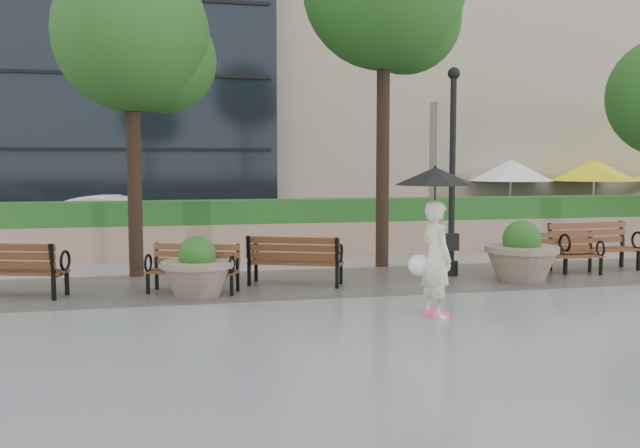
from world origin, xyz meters
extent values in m
plane|color=gray|center=(0.00, 0.00, 0.00)|extent=(100.00, 100.00, 0.00)
cube|color=#383330|center=(0.00, 3.00, 0.01)|extent=(28.00, 3.20, 0.01)
cube|color=tan|center=(0.00, 7.00, 0.40)|extent=(24.00, 0.80, 0.80)
cube|color=#26511B|center=(0.00, 7.00, 1.08)|extent=(24.00, 0.75, 0.55)
cube|color=tan|center=(9.50, 10.00, 2.00)|extent=(10.00, 0.60, 4.00)
cube|color=#26511B|center=(9.00, 7.80, 0.45)|extent=(8.00, 0.50, 0.90)
cube|color=black|center=(0.00, 11.00, 0.00)|extent=(40.00, 7.00, 0.00)
cube|color=tan|center=(10.00, 23.00, 10.00)|extent=(18.00, 10.00, 20.00)
cube|color=brown|center=(-5.81, 2.73, 0.43)|extent=(1.82, 1.03, 0.05)
cube|color=brown|center=(-5.90, 2.47, 0.73)|extent=(1.69, 0.65, 0.41)
cube|color=black|center=(-5.82, 2.70, 0.22)|extent=(1.85, 1.12, 0.44)
torus|color=black|center=(-4.98, 2.64, 0.60)|extent=(0.16, 0.36, 0.36)
cube|color=brown|center=(-2.88, 2.41, 0.38)|extent=(1.61, 0.97, 0.04)
cube|color=brown|center=(-2.80, 2.63, 0.64)|extent=(1.49, 0.63, 0.36)
cube|color=black|center=(-2.88, 2.43, 0.20)|extent=(1.64, 1.05, 0.40)
torus|color=black|center=(-3.62, 2.51, 0.53)|extent=(0.15, 0.31, 0.32)
torus|color=black|center=(-2.25, 2.01, 0.53)|extent=(0.15, 0.31, 0.32)
cube|color=brown|center=(-1.01, 2.83, 0.42)|extent=(1.77, 1.14, 0.05)
cube|color=brown|center=(-1.11, 2.58, 0.71)|extent=(1.62, 0.77, 0.40)
cube|color=black|center=(-1.02, 2.80, 0.22)|extent=(1.81, 1.23, 0.44)
torus|color=black|center=(-0.20, 2.67, 0.59)|extent=(0.18, 0.34, 0.35)
torus|color=black|center=(-1.68, 3.30, 0.59)|extent=(0.18, 0.34, 0.35)
cube|color=brown|center=(4.40, 2.82, 0.38)|extent=(1.59, 0.61, 0.04)
cube|color=brown|center=(4.42, 3.06, 0.65)|extent=(1.56, 0.25, 0.36)
cube|color=black|center=(4.40, 2.85, 0.20)|extent=(1.60, 0.70, 0.40)
torus|color=black|center=(3.65, 2.74, 0.53)|extent=(0.07, 0.32, 0.32)
torus|color=black|center=(5.11, 2.60, 0.53)|extent=(0.07, 0.32, 0.32)
cube|color=brown|center=(5.33, 3.08, 0.45)|extent=(1.87, 0.66, 0.05)
cube|color=brown|center=(5.31, 3.36, 0.77)|extent=(1.85, 0.23, 0.43)
cube|color=black|center=(5.33, 3.11, 0.24)|extent=(1.88, 0.76, 0.47)
torus|color=black|center=(4.47, 2.84, 0.64)|extent=(0.07, 0.38, 0.38)
torus|color=black|center=(6.21, 2.94, 0.64)|extent=(0.07, 0.38, 0.38)
cylinder|color=#7F6B56|center=(-2.82, 2.16, 0.54)|extent=(1.22, 1.22, 0.10)
sphere|color=#134416|center=(-2.82, 2.16, 0.71)|extent=(0.63, 0.63, 0.63)
cylinder|color=#7F6B56|center=(3.24, 2.32, 0.61)|extent=(1.38, 1.38, 0.11)
sphere|color=#134416|center=(3.24, 2.32, 0.80)|extent=(0.71, 0.71, 0.71)
cylinder|color=black|center=(2.18, 3.17, 1.95)|extent=(0.12, 0.12, 3.90)
cylinder|color=black|center=(2.18, 3.17, 0.15)|extent=(0.28, 0.28, 0.30)
sphere|color=black|center=(2.18, 3.17, 3.95)|extent=(0.24, 0.24, 0.24)
cylinder|color=black|center=(-3.88, 4.53, 2.19)|extent=(0.28, 0.28, 4.39)
sphere|color=#134416|center=(-3.88, 4.53, 4.70)|extent=(2.99, 2.99, 2.99)
sphere|color=#134416|center=(-3.28, 4.83, 4.26)|extent=(2.09, 2.09, 2.09)
cylinder|color=black|center=(1.25, 4.71, 2.74)|extent=(0.28, 0.28, 5.49)
sphere|color=#134416|center=(1.85, 5.01, 5.33)|extent=(2.39, 2.39, 2.39)
cylinder|color=black|center=(6.62, 9.23, 0.05)|extent=(0.40, 0.40, 0.10)
cylinder|color=#99999E|center=(6.62, 9.23, 1.10)|extent=(0.06, 0.06, 2.20)
cone|color=white|center=(6.62, 9.23, 2.00)|extent=(2.50, 2.50, 0.60)
cylinder|color=black|center=(9.04, 8.77, 0.05)|extent=(0.40, 0.40, 0.10)
cylinder|color=#99999E|center=(9.04, 8.77, 1.10)|extent=(0.06, 0.06, 2.20)
cone|color=yellow|center=(9.04, 8.77, 2.00)|extent=(2.50, 2.50, 0.60)
imported|color=silver|center=(-4.55, 10.27, 0.67)|extent=(4.28, 2.33, 1.34)
imported|color=beige|center=(0.48, -0.23, 0.91)|extent=(0.57, 0.73, 1.81)
cube|color=#F2598C|center=(0.46, -0.11, 0.05)|extent=(0.16, 0.27, 0.09)
cube|color=#F2598C|center=(0.51, -0.37, 0.05)|extent=(0.16, 0.27, 0.09)
cube|color=black|center=(0.69, -0.14, 1.08)|extent=(0.18, 0.36, 0.25)
sphere|color=white|center=(0.29, -0.04, 0.74)|extent=(0.32, 0.32, 0.32)
cylinder|color=black|center=(0.47, -0.18, 1.59)|extent=(0.02, 0.02, 0.96)
cone|color=black|center=(0.47, -0.18, 2.04)|extent=(1.18, 1.18, 0.25)
camera|label=1|loc=(-3.43, -9.85, 2.25)|focal=40.00mm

